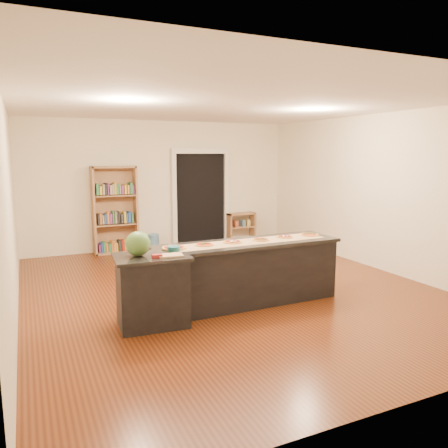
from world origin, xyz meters
name	(u,v)px	position (x,y,z in m)	size (l,w,h in m)	color
room	(230,200)	(0.00, 0.00, 1.40)	(6.00, 7.00, 2.80)	#EFE5C9
doorway	(201,192)	(0.90, 3.46, 1.20)	(1.40, 0.09, 2.21)	black
kitchen_island	(247,272)	(-0.04, -0.68, 0.44)	(2.67, 0.72, 0.88)	black
side_counter	(152,290)	(-1.47, -0.91, 0.45)	(0.89, 0.65, 0.88)	black
bookshelf	(115,210)	(-1.10, 3.29, 0.92)	(0.92, 0.33, 1.83)	#AA7C52
low_shelf	(241,227)	(1.87, 3.30, 0.34)	(0.68, 0.29, 0.68)	#AA7C52
waste_bin	(154,242)	(-0.31, 3.23, 0.17)	(0.24, 0.24, 0.35)	teal
kraft_paper	(248,242)	(-0.04, -0.69, 0.88)	(2.32, 0.42, 0.00)	tan
watermelon	(138,244)	(-1.62, -0.87, 1.03)	(0.30, 0.30, 0.30)	#144214
cutting_board	(171,255)	(-1.28, -1.05, 0.89)	(0.29, 0.19, 0.02)	tan
package_red	(157,256)	(-1.45, -1.07, 0.90)	(0.12, 0.08, 0.04)	maroon
package_teal	(174,249)	(-1.15, -0.80, 0.91)	(0.16, 0.16, 0.06)	#195966
pizza_a	(174,248)	(-1.11, -0.67, 0.89)	(0.30, 0.30, 0.02)	tan
pizza_b	(204,245)	(-0.68, -0.65, 0.89)	(0.25, 0.25, 0.02)	tan
pizza_c	(233,242)	(-0.26, -0.64, 0.89)	(0.28, 0.28, 0.02)	tan
pizza_d	(261,240)	(0.17, -0.67, 0.89)	(0.24, 0.24, 0.02)	tan
pizza_e	(285,237)	(0.60, -0.62, 0.89)	(0.25, 0.25, 0.02)	tan
pizza_f	(309,235)	(1.02, -0.64, 0.89)	(0.26, 0.26, 0.02)	tan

